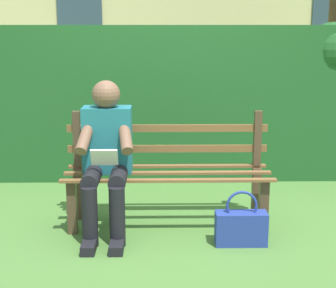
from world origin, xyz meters
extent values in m
plane|color=#477533|center=(0.00, 0.00, 0.00)|extent=(60.00, 60.00, 0.00)
cube|color=#4C3828|center=(-0.75, 0.16, 0.22)|extent=(0.07, 0.07, 0.43)
cube|color=#4C3828|center=(0.75, 0.16, 0.22)|extent=(0.07, 0.07, 0.43)
cube|color=#4C3828|center=(-0.75, -0.16, 0.22)|extent=(0.07, 0.07, 0.43)
cube|color=#4C3828|center=(0.75, -0.16, 0.22)|extent=(0.07, 0.07, 0.43)
cube|color=brown|center=(0.00, -0.21, 0.44)|extent=(1.65, 0.06, 0.02)
cube|color=brown|center=(0.00, 0.00, 0.44)|extent=(1.65, 0.06, 0.02)
cube|color=brown|center=(0.00, 0.21, 0.44)|extent=(1.65, 0.06, 0.02)
cube|color=#4C3828|center=(-0.75, -0.20, 0.68)|extent=(0.06, 0.06, 0.46)
cube|color=#4C3828|center=(0.75, -0.20, 0.68)|extent=(0.06, 0.06, 0.46)
cube|color=brown|center=(0.00, -0.20, 0.59)|extent=(1.65, 0.02, 0.06)
cube|color=brown|center=(0.00, -0.20, 0.77)|extent=(1.65, 0.02, 0.06)
cube|color=#1E6672|center=(0.48, -0.02, 0.71)|extent=(0.38, 0.22, 0.52)
sphere|color=brown|center=(0.48, 0.00, 1.07)|extent=(0.22, 0.22, 0.22)
cylinder|color=black|center=(0.38, 0.19, 0.47)|extent=(0.13, 0.42, 0.13)
cylinder|color=black|center=(0.58, 0.19, 0.47)|extent=(0.13, 0.42, 0.13)
cylinder|color=black|center=(0.38, 0.40, 0.23)|extent=(0.12, 0.12, 0.45)
cylinder|color=black|center=(0.58, 0.40, 0.23)|extent=(0.12, 0.12, 0.45)
cube|color=black|center=(0.38, 0.48, 0.04)|extent=(0.10, 0.24, 0.07)
cube|color=black|center=(0.58, 0.48, 0.04)|extent=(0.10, 0.24, 0.07)
cylinder|color=brown|center=(0.33, 0.12, 0.77)|extent=(0.14, 0.32, 0.26)
cylinder|color=brown|center=(0.63, 0.12, 0.77)|extent=(0.14, 0.32, 0.26)
cube|color=white|center=(0.48, 0.24, 0.63)|extent=(0.20, 0.07, 0.13)
cube|color=#1E5123|center=(-0.29, -1.49, 0.80)|extent=(4.77, 0.61, 1.60)
sphere|color=#1E5123|center=(-1.72, -1.40, 1.36)|extent=(0.55, 0.55, 0.55)
sphere|color=#1E5123|center=(0.90, -1.55, 1.28)|extent=(0.49, 0.49, 0.49)
cube|color=#334756|center=(-3.48, -6.64, 1.70)|extent=(0.90, 0.04, 1.20)
cube|color=#334756|center=(1.67, -6.64, 1.70)|extent=(0.90, 0.04, 1.20)
cube|color=navy|center=(-0.54, 0.39, 0.12)|extent=(0.38, 0.14, 0.25)
torus|color=navy|center=(-0.54, 0.39, 0.30)|extent=(0.23, 0.02, 0.23)
camera|label=1|loc=(0.06, 3.90, 1.57)|focal=54.35mm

